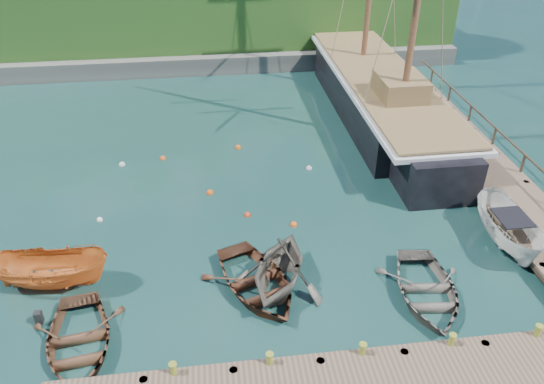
{
  "coord_description": "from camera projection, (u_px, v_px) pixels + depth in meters",
  "views": [
    {
      "loc": [
        -2.35,
        -16.1,
        14.28
      ],
      "look_at": [
        0.07,
        2.61,
        2.0
      ],
      "focal_mm": 35.0,
      "sensor_mm": 36.0,
      "label": 1
    }
  ],
  "objects": [
    {
      "name": "mooring_buoy_7",
      "position": [
        294.0,
        225.0,
        23.87
      ],
      "size": [
        0.34,
        0.34,
        0.34
      ],
      "primitive_type": "sphere",
      "color": "#E3571A",
      "rests_on": "ground"
    },
    {
      "name": "ground",
      "position": [
        279.0,
        268.0,
        21.42
      ],
      "size": [
        160.0,
        160.0,
        0.0
      ],
      "primitive_type": "plane",
      "color": "#16352F",
      "rests_on": "ground"
    },
    {
      "name": "mooring_buoy_0",
      "position": [
        100.0,
        220.0,
        24.18
      ],
      "size": [
        0.28,
        0.28,
        0.28
      ],
      "primitive_type": "sphere",
      "color": "white",
      "rests_on": "ground"
    },
    {
      "name": "rowboat_3",
      "position": [
        425.0,
        298.0,
        20.03
      ],
      "size": [
        3.77,
        4.92,
        0.95
      ],
      "primitive_type": "imported",
      "rotation": [
        0.0,
        0.0,
        -0.11
      ],
      "color": "#645D54",
      "rests_on": "ground"
    },
    {
      "name": "bollard_1",
      "position": [
        270.0,
        375.0,
        17.08
      ],
      "size": [
        0.26,
        0.26,
        0.45
      ],
      "primitive_type": "cylinder",
      "color": "olive",
      "rests_on": "ground"
    },
    {
      "name": "mooring_buoy_1",
      "position": [
        210.0,
        193.0,
        26.08
      ],
      "size": [
        0.36,
        0.36,
        0.36
      ],
      "primitive_type": "sphere",
      "color": "#EE5712",
      "rests_on": "ground"
    },
    {
      "name": "mooring_buoy_5",
      "position": [
        238.0,
        148.0,
        30.0
      ],
      "size": [
        0.36,
        0.36,
        0.36
      ],
      "primitive_type": "sphere",
      "color": "#DA5F12",
      "rests_on": "ground"
    },
    {
      "name": "rowboat_0",
      "position": [
        80.0,
        349.0,
        17.97
      ],
      "size": [
        3.84,
        4.91,
        0.93
      ],
      "primitive_type": "imported",
      "rotation": [
        0.0,
        0.0,
        0.15
      ],
      "color": "brown",
      "rests_on": "ground"
    },
    {
      "name": "schooner",
      "position": [
        379.0,
        98.0,
        33.14
      ],
      "size": [
        5.1,
        27.42,
        20.11
      ],
      "rotation": [
        0.0,
        0.0,
        0.01
      ],
      "color": "black",
      "rests_on": "ground"
    },
    {
      "name": "bollard_3",
      "position": [
        447.0,
        356.0,
        17.72
      ],
      "size": [
        0.26,
        0.26,
        0.45
      ],
      "primitive_type": "cylinder",
      "color": "olive",
      "rests_on": "ground"
    },
    {
      "name": "motorboat_orange",
      "position": [
        56.0,
        286.0,
        20.58
      ],
      "size": [
        4.69,
        2.22,
        1.75
      ],
      "primitive_type": "imported",
      "rotation": [
        0.0,
        0.0,
        1.45
      ],
      "color": "orange",
      "rests_on": "ground"
    },
    {
      "name": "mooring_buoy_2",
      "position": [
        247.0,
        215.0,
        24.51
      ],
      "size": [
        0.31,
        0.31,
        0.31
      ],
      "primitive_type": "sphere",
      "color": "red",
      "rests_on": "ground"
    },
    {
      "name": "rowboat_1",
      "position": [
        279.0,
        287.0,
        20.53
      ],
      "size": [
        4.99,
        5.29,
        2.22
      ],
      "primitive_type": "imported",
      "rotation": [
        0.0,
        0.0,
        -0.4
      ],
      "color": "#5F5A4F",
      "rests_on": "ground"
    },
    {
      "name": "mooring_buoy_4",
      "position": [
        163.0,
        159.0,
        28.97
      ],
      "size": [
        0.34,
        0.34,
        0.34
      ],
      "primitive_type": "sphere",
      "color": "#E5571F",
      "rests_on": "ground"
    },
    {
      "name": "bollard_4",
      "position": [
        532.0,
        347.0,
        18.04
      ],
      "size": [
        0.26,
        0.26,
        0.45
      ],
      "primitive_type": "cylinder",
      "color": "olive",
      "rests_on": "ground"
    },
    {
      "name": "mooring_buoy_3",
      "position": [
        309.0,
        169.0,
        28.07
      ],
      "size": [
        0.32,
        0.32,
        0.32
      ],
      "primitive_type": "sphere",
      "color": "silver",
      "rests_on": "ground"
    },
    {
      "name": "bollard_2",
      "position": [
        360.0,
        366.0,
        17.4
      ],
      "size": [
        0.26,
        0.26,
        0.45
      ],
      "primitive_type": "cylinder",
      "color": "olive",
      "rests_on": "ground"
    },
    {
      "name": "rowboat_2",
      "position": [
        257.0,
        290.0,
        20.39
      ],
      "size": [
        4.85,
        5.63,
        0.98
      ],
      "primitive_type": "imported",
      "rotation": [
        0.0,
        0.0,
        0.36
      ],
      "color": "#532F1E",
      "rests_on": "ground"
    },
    {
      "name": "dock_east",
      "position": [
        474.0,
        157.0,
        28.24
      ],
      "size": [
        3.2,
        24.0,
        1.1
      ],
      "color": "brown",
      "rests_on": "ground"
    },
    {
      "name": "mooring_buoy_6",
      "position": [
        122.0,
        165.0,
        28.39
      ],
      "size": [
        0.35,
        0.35,
        0.35
      ],
      "primitive_type": "sphere",
      "color": "silver",
      "rests_on": "ground"
    },
    {
      "name": "cabin_boat_white",
      "position": [
        505.0,
        244.0,
        22.73
      ],
      "size": [
        2.03,
        4.84,
        1.83
      ],
      "primitive_type": "imported",
      "rotation": [
        0.0,
        0.0,
        -0.05
      ],
      "color": "silver",
      "rests_on": "ground"
    }
  ]
}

